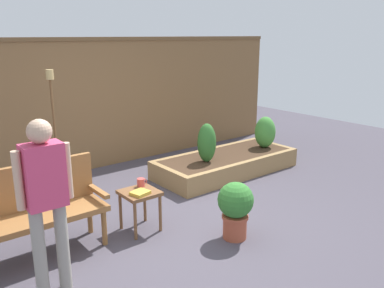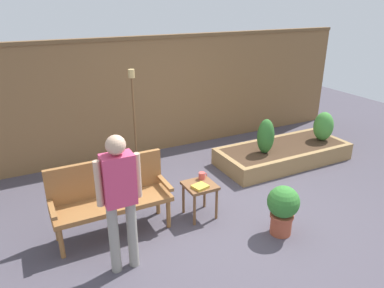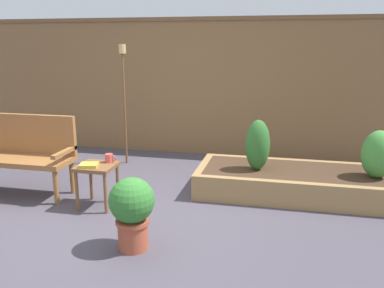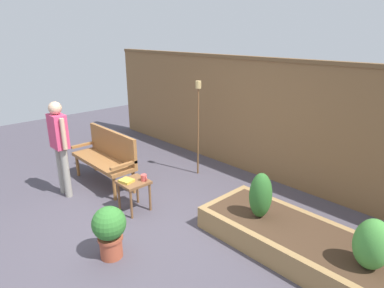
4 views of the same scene
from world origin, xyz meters
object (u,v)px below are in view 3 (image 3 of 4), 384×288
at_px(garden_bench, 16,148).
at_px(book_on_table, 89,165).
at_px(cup_on_table, 109,158).
at_px(shrub_near_bench, 258,145).
at_px(tiki_torch, 124,84).
at_px(side_table, 97,172).
at_px(shrub_far_corner, 378,154).
at_px(potted_boxwood, 132,208).

height_order(garden_bench, book_on_table, garden_bench).
relative_size(cup_on_table, shrub_near_bench, 0.21).
relative_size(garden_bench, tiki_torch, 0.82).
bearing_deg(garden_bench, side_table, -11.07).
bearing_deg(side_table, cup_on_table, 51.21).
distance_m(shrub_near_bench, tiki_torch, 2.26).
xyz_separation_m(book_on_table, shrub_near_bench, (1.73, 0.88, 0.10)).
distance_m(side_table, shrub_far_corner, 3.11).
bearing_deg(potted_boxwood, side_table, 131.31).
distance_m(cup_on_table, book_on_table, 0.26).
distance_m(side_table, tiki_torch, 1.86).
xyz_separation_m(side_table, cup_on_table, (0.10, 0.12, 0.13)).
bearing_deg(garden_bench, shrub_near_bench, 11.32).
bearing_deg(shrub_near_bench, tiki_torch, 156.84).
bearing_deg(garden_bench, shrub_far_corner, 7.76).
height_order(cup_on_table, shrub_near_bench, shrub_near_bench).
xyz_separation_m(shrub_near_bench, tiki_torch, (-2.00, 0.86, 0.60)).
bearing_deg(book_on_table, tiki_torch, 85.60).
xyz_separation_m(side_table, tiki_torch, (-0.32, 1.65, 0.80)).
bearing_deg(cup_on_table, potted_boxwood, -56.48).
relative_size(shrub_far_corner, tiki_torch, 0.31).
relative_size(shrub_near_bench, shrub_far_corner, 1.12).
xyz_separation_m(side_table, shrub_near_bench, (1.68, 0.79, 0.20)).
height_order(cup_on_table, shrub_far_corner, shrub_far_corner).
distance_m(shrub_far_corner, tiki_torch, 3.49).
xyz_separation_m(potted_boxwood, shrub_near_bench, (0.96, 1.61, 0.22)).
distance_m(garden_bench, side_table, 1.17).
bearing_deg(potted_boxwood, shrub_far_corner, 35.12).
bearing_deg(book_on_table, shrub_near_bench, 13.46).
bearing_deg(shrub_far_corner, tiki_torch, 165.56).
relative_size(garden_bench, shrub_near_bench, 2.39).
bearing_deg(book_on_table, potted_boxwood, -57.18).
bearing_deg(cup_on_table, shrub_far_corner, 12.93).
distance_m(book_on_table, shrub_near_bench, 1.94).
bearing_deg(tiki_torch, garden_bench, -119.98).
bearing_deg(shrub_near_bench, book_on_table, -153.04).
bearing_deg(cup_on_table, garden_bench, 175.27).
relative_size(side_table, cup_on_table, 3.78).
distance_m(side_table, potted_boxwood, 1.09).
bearing_deg(tiki_torch, shrub_far_corner, -14.44).
height_order(side_table, shrub_near_bench, shrub_near_bench).
bearing_deg(side_table, tiki_torch, 101.11).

